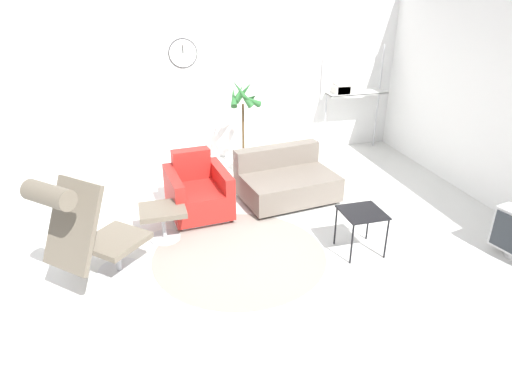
{
  "coord_description": "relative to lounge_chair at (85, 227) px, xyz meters",
  "views": [
    {
      "loc": [
        -1.13,
        -4.36,
        2.78
      ],
      "look_at": [
        0.12,
        0.17,
        0.55
      ],
      "focal_mm": 32.0,
      "sensor_mm": 36.0,
      "label": 1
    }
  ],
  "objects": [
    {
      "name": "armchair_red",
      "position": [
        1.23,
        1.29,
        -0.41
      ],
      "size": [
        0.8,
        0.89,
        0.78
      ],
      "rotation": [
        0.0,
        0.0,
        3.23
      ],
      "color": "silver",
      "rests_on": "ground_plane"
    },
    {
      "name": "couch_low",
      "position": [
        2.45,
        1.42,
        -0.45
      ],
      "size": [
        1.34,
        1.05,
        0.66
      ],
      "rotation": [
        0.0,
        0.0,
        3.28
      ],
      "color": "black",
      "rests_on": "ground_plane"
    },
    {
      "name": "side_table",
      "position": [
        2.81,
        -0.08,
        -0.25
      ],
      "size": [
        0.45,
        0.45,
        0.49
      ],
      "color": "black",
      "rests_on": "ground_plane"
    },
    {
      "name": "ottoman",
      "position": [
        0.74,
        0.77,
        -0.39
      ],
      "size": [
        0.52,
        0.44,
        0.4
      ],
      "color": "#BCBCC1",
      "rests_on": "ground_plane"
    },
    {
      "name": "round_rug",
      "position": [
        1.5,
        0.19,
        -0.69
      ],
      "size": [
        1.91,
        1.91,
        0.01
      ],
      "color": "gray",
      "rests_on": "ground_plane"
    },
    {
      "name": "wall_back",
      "position": [
        1.68,
        3.23,
        0.71
      ],
      "size": [
        12.0,
        0.09,
        2.8
      ],
      "color": "white",
      "rests_on": "ground_plane"
    },
    {
      "name": "potted_plant",
      "position": [
        2.14,
        2.52,
        -0.09
      ],
      "size": [
        0.49,
        0.5,
        1.48
      ],
      "color": "silver",
      "rests_on": "ground_plane"
    },
    {
      "name": "shelf_unit",
      "position": [
        4.06,
        2.92,
        0.36
      ],
      "size": [
        1.04,
        0.28,
        1.76
      ],
      "color": "#BCBCC1",
      "rests_on": "ground_plane"
    },
    {
      "name": "ground_plane",
      "position": [
        1.68,
        0.42,
        -0.69
      ],
      "size": [
        12.0,
        12.0,
        0.0
      ],
      "primitive_type": "plane",
      "color": "silver"
    },
    {
      "name": "lounge_chair",
      "position": [
        0.0,
        0.0,
        0.0
      ],
      "size": [
        1.05,
        1.06,
        1.23
      ],
      "rotation": [
        0.0,
        0.0,
        -0.77
      ],
      "color": "#BCBCC1",
      "rests_on": "ground_plane"
    }
  ]
}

